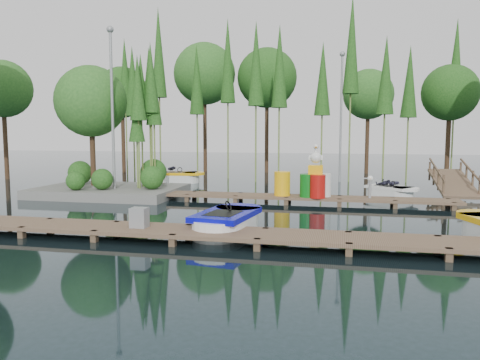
% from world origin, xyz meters
% --- Properties ---
extents(ground_plane, '(90.00, 90.00, 0.00)m').
position_xyz_m(ground_plane, '(0.00, 0.00, 0.00)').
color(ground_plane, '#1B2C32').
extents(near_dock, '(18.00, 1.50, 0.50)m').
position_xyz_m(near_dock, '(0.00, -4.50, 0.23)').
color(near_dock, brown).
rests_on(near_dock, ground).
extents(far_dock, '(15.00, 1.20, 0.50)m').
position_xyz_m(far_dock, '(1.00, 2.50, 0.23)').
color(far_dock, brown).
rests_on(far_dock, ground).
extents(island, '(6.20, 4.20, 6.75)m').
position_xyz_m(island, '(-6.30, 3.29, 3.18)').
color(island, slate).
rests_on(island, ground).
extents(tree_screen, '(34.42, 18.53, 10.31)m').
position_xyz_m(tree_screen, '(-2.04, 10.60, 6.12)').
color(tree_screen, '#3E2A1A').
rests_on(tree_screen, ground).
extents(lamp_island, '(0.30, 0.30, 7.25)m').
position_xyz_m(lamp_island, '(-5.50, 2.50, 4.26)').
color(lamp_island, gray).
rests_on(lamp_island, ground).
extents(lamp_rear, '(0.30, 0.30, 7.25)m').
position_xyz_m(lamp_rear, '(4.00, 11.00, 4.26)').
color(lamp_rear, gray).
rests_on(lamp_rear, ground).
extents(ramp, '(1.50, 3.94, 1.49)m').
position_xyz_m(ramp, '(9.00, 6.50, 0.59)').
color(ramp, brown).
rests_on(ramp, ground).
extents(boat_blue, '(1.75, 3.14, 1.00)m').
position_xyz_m(boat_blue, '(0.98, -3.43, 0.29)').
color(boat_blue, white).
rests_on(boat_blue, ground).
extents(boat_yellow_far, '(2.94, 1.65, 1.40)m').
position_xyz_m(boat_yellow_far, '(-4.82, 8.65, 0.29)').
color(boat_yellow_far, white).
rests_on(boat_yellow_far, ground).
extents(boat_white_far, '(2.55, 2.31, 1.13)m').
position_xyz_m(boat_white_far, '(6.17, 4.98, 0.25)').
color(boat_white_far, white).
rests_on(boat_white_far, ground).
extents(utility_cabinet, '(0.43, 0.37, 0.53)m').
position_xyz_m(utility_cabinet, '(-1.17, -4.50, 0.57)').
color(utility_cabinet, gray).
rests_on(utility_cabinet, near_dock).
extents(yellow_barrel, '(0.64, 0.64, 0.96)m').
position_xyz_m(yellow_barrel, '(1.79, 2.50, 0.78)').
color(yellow_barrel, '#FFB50D').
rests_on(yellow_barrel, far_dock).
extents(drum_cluster, '(1.20, 1.10, 2.06)m').
position_xyz_m(drum_cluster, '(3.13, 2.34, 0.91)').
color(drum_cluster, '#0B6914').
rests_on(drum_cluster, far_dock).
extents(seagull_post, '(0.54, 0.29, 0.87)m').
position_xyz_m(seagull_post, '(5.18, 2.50, 0.88)').
color(seagull_post, gray).
rests_on(seagull_post, far_dock).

